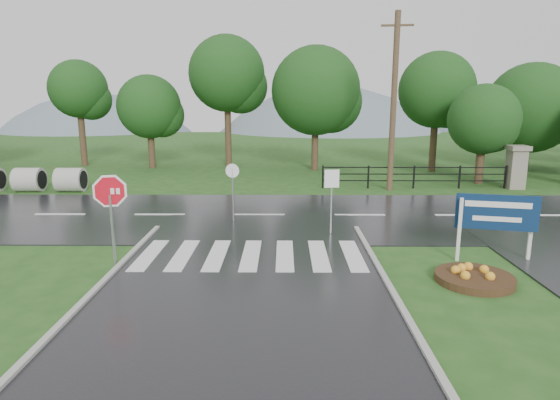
{
  "coord_description": "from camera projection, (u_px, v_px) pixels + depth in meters",
  "views": [
    {
      "loc": [
        0.97,
        -8.11,
        4.52
      ],
      "look_at": [
        0.85,
        6.0,
        1.5
      ],
      "focal_mm": 30.0,
      "sensor_mm": 36.0,
      "label": 1
    }
  ],
  "objects": [
    {
      "name": "ground",
      "position": [
        233.0,
        343.0,
        8.89
      ],
      "size": [
        120.0,
        120.0,
        0.0
      ],
      "primitive_type": "plane",
      "color": "#234C19",
      "rests_on": "ground"
    },
    {
      "name": "walkway",
      "position": [
        560.0,
        270.0,
        12.73
      ],
      "size": [
        2.2,
        11.0,
        0.04
      ],
      "primitive_type": "cube",
      "color": "#262629",
      "rests_on": "ground"
    },
    {
      "name": "crosswalk",
      "position": [
        251.0,
        255.0,
        13.76
      ],
      "size": [
        6.5,
        2.8,
        0.02
      ],
      "color": "silver",
      "rests_on": "ground"
    },
    {
      "name": "fence_west",
      "position": [
        414.0,
        175.0,
        24.32
      ],
      "size": [
        9.58,
        0.08,
        1.2
      ],
      "color": "black",
      "rests_on": "ground"
    },
    {
      "name": "pillar_west",
      "position": [
        516.0,
        166.0,
        24.18
      ],
      "size": [
        1.0,
        1.0,
        2.24
      ],
      "color": "gray",
      "rests_on": "ground"
    },
    {
      "name": "stop_sign",
      "position": [
        110.0,
        199.0,
        12.59
      ],
      "size": [
        1.18,
        0.33,
        2.74
      ],
      "color": "#939399",
      "rests_on": "ground"
    },
    {
      "name": "hills",
      "position": [
        299.0,
        227.0,
        75.67
      ],
      "size": [
        102.0,
        48.0,
        48.0
      ],
      "color": "slate",
      "rests_on": "ground"
    },
    {
      "name": "reg_sign_round",
      "position": [
        233.0,
        186.0,
        17.37
      ],
      "size": [
        0.51,
        0.11,
        2.23
      ],
      "color": "#939399",
      "rests_on": "ground"
    },
    {
      "name": "treeline",
      "position": [
        284.0,
        167.0,
        32.35
      ],
      "size": [
        83.2,
        5.2,
        10.0
      ],
      "color": "#123A12",
      "rests_on": "ground"
    },
    {
      "name": "entrance_tree_left",
      "position": [
        484.0,
        120.0,
        25.17
      ],
      "size": [
        3.77,
        3.77,
        5.4
      ],
      "color": "#3D2B1C",
      "rests_on": "ground"
    },
    {
      "name": "main_road",
      "position": [
        260.0,
        216.0,
        18.67
      ],
      "size": [
        90.0,
        8.0,
        0.04
      ],
      "primitive_type": "cube",
      "color": "black",
      "rests_on": "ground"
    },
    {
      "name": "flower_bed",
      "position": [
        475.0,
        277.0,
        11.83
      ],
      "size": [
        1.94,
        1.94,
        0.39
      ],
      "color": "#332111",
      "rests_on": "ground"
    },
    {
      "name": "culvert_pipes",
      "position": [
        8.0,
        180.0,
        23.53
      ],
      "size": [
        7.6,
        1.2,
        1.2
      ],
      "color": "#9E9B93",
      "rests_on": "ground"
    },
    {
      "name": "estate_billboard",
      "position": [
        497.0,
        216.0,
        13.16
      ],
      "size": [
        2.17,
        0.54,
        1.94
      ],
      "color": "silver",
      "rests_on": "ground"
    },
    {
      "name": "utility_pole_east",
      "position": [
        394.0,
        102.0,
        23.07
      ],
      "size": [
        1.55,
        0.29,
        8.7
      ],
      "color": "#473523",
      "rests_on": "ground"
    },
    {
      "name": "reg_sign_small",
      "position": [
        332.0,
        189.0,
        15.71
      ],
      "size": [
        0.5,
        0.08,
        2.26
      ],
      "color": "#939399",
      "rests_on": "ground"
    }
  ]
}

